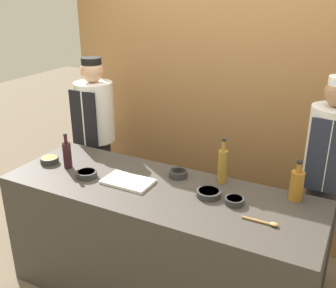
# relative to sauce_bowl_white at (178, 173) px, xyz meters

# --- Properties ---
(cabinet_wall) EXTENTS (3.00, 0.18, 2.40)m
(cabinet_wall) POSITION_rel_sauce_bowl_white_xyz_m (-0.05, 0.96, 0.24)
(cabinet_wall) COLOR olive
(cabinet_wall) RESTS_ON ground_plane
(counter) EXTENTS (2.27, 0.78, 0.93)m
(counter) POSITION_rel_sauce_bowl_white_xyz_m (-0.05, -0.23, -0.50)
(counter) COLOR #3D3833
(counter) RESTS_ON ground_plane
(sauce_bowl_white) EXTENTS (0.14, 0.14, 0.05)m
(sauce_bowl_white) POSITION_rel_sauce_bowl_white_xyz_m (0.00, 0.00, 0.00)
(sauce_bowl_white) COLOR #2D2D2D
(sauce_bowl_white) RESTS_ON counter
(sauce_bowl_yellow) EXTENTS (0.14, 0.14, 0.05)m
(sauce_bowl_yellow) POSITION_rel_sauce_bowl_white_xyz_m (-1.03, -0.25, -0.00)
(sauce_bowl_yellow) COLOR #2D2D2D
(sauce_bowl_yellow) RESTS_ON counter
(sauce_bowl_green) EXTENTS (0.17, 0.17, 0.04)m
(sauce_bowl_green) POSITION_rel_sauce_bowl_white_xyz_m (0.31, -0.17, -0.00)
(sauce_bowl_green) COLOR #2D2D2D
(sauce_bowl_green) RESTS_ON counter
(sauce_bowl_purple) EXTENTS (0.15, 0.15, 0.05)m
(sauce_bowl_purple) POSITION_rel_sauce_bowl_white_xyz_m (-0.60, -0.32, -0.00)
(sauce_bowl_purple) COLOR #2D2D2D
(sauce_bowl_purple) RESTS_ON counter
(sauce_bowl_orange) EXTENTS (0.13, 0.13, 0.04)m
(sauce_bowl_orange) POSITION_rel_sauce_bowl_white_xyz_m (0.50, -0.19, -0.00)
(sauce_bowl_orange) COLOR #2D2D2D
(sauce_bowl_orange) RESTS_ON counter
(cutting_board) EXTENTS (0.36, 0.22, 0.02)m
(cutting_board) POSITION_rel_sauce_bowl_white_xyz_m (-0.28, -0.25, -0.02)
(cutting_board) COLOR white
(cutting_board) RESTS_ON counter
(bottle_vinegar) EXTENTS (0.07, 0.07, 0.34)m
(bottle_vinegar) POSITION_rel_sauce_bowl_white_xyz_m (0.32, 0.07, 0.10)
(bottle_vinegar) COLOR olive
(bottle_vinegar) RESTS_ON counter
(bottle_amber) EXTENTS (0.09, 0.09, 0.28)m
(bottle_amber) POSITION_rel_sauce_bowl_white_xyz_m (0.84, 0.06, 0.08)
(bottle_amber) COLOR #9E661E
(bottle_amber) RESTS_ON counter
(bottle_wine) EXTENTS (0.07, 0.07, 0.28)m
(bottle_wine) POSITION_rel_sauce_bowl_white_xyz_m (-0.83, -0.25, 0.08)
(bottle_wine) COLOR black
(bottle_wine) RESTS_ON counter
(wooden_spoon) EXTENTS (0.22, 0.04, 0.02)m
(wooden_spoon) POSITION_rel_sauce_bowl_white_xyz_m (0.73, -0.33, -0.02)
(wooden_spoon) COLOR #B2844C
(wooden_spoon) RESTS_ON counter
(chef_left) EXTENTS (0.35, 0.35, 1.67)m
(chef_left) POSITION_rel_sauce_bowl_white_xyz_m (-1.08, 0.43, -0.06)
(chef_left) COLOR #28282D
(chef_left) RESTS_ON ground_plane
(chef_right) EXTENTS (0.33, 0.33, 1.70)m
(chef_right) POSITION_rel_sauce_bowl_white_xyz_m (0.98, 0.43, -0.03)
(chef_right) COLOR #28282D
(chef_right) RESTS_ON ground_plane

